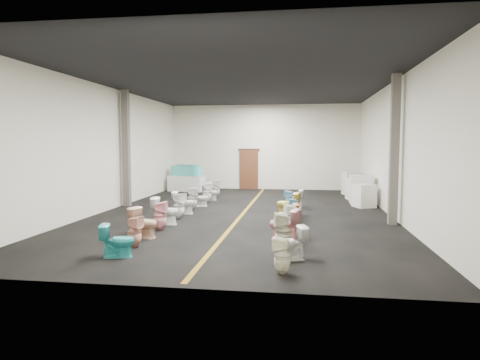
% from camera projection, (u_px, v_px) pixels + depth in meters
% --- Properties ---
extents(floor, '(16.00, 16.00, 0.00)m').
position_uv_depth(floor, '(244.00, 213.00, 15.12)').
color(floor, black).
rests_on(floor, ground).
extents(ceiling, '(16.00, 16.00, 0.00)m').
position_uv_depth(ceiling, '(244.00, 84.00, 14.74)').
color(ceiling, black).
rests_on(ceiling, ground).
extents(wall_back, '(10.00, 0.00, 10.00)m').
position_uv_depth(wall_back, '(264.00, 147.00, 22.82)').
color(wall_back, beige).
rests_on(wall_back, ground).
extents(wall_front, '(10.00, 0.00, 10.00)m').
position_uv_depth(wall_front, '(179.00, 155.00, 7.04)').
color(wall_front, beige).
rests_on(wall_front, ground).
extents(wall_left, '(0.00, 16.00, 16.00)m').
position_uv_depth(wall_left, '(109.00, 149.00, 15.64)').
color(wall_left, beige).
rests_on(wall_left, ground).
extents(wall_right, '(0.00, 16.00, 16.00)m').
position_uv_depth(wall_right, '(393.00, 149.00, 14.21)').
color(wall_right, beige).
rests_on(wall_right, ground).
extents(aisle_stripe, '(0.12, 15.60, 0.01)m').
position_uv_depth(aisle_stripe, '(244.00, 213.00, 15.12)').
color(aisle_stripe, '#856113').
rests_on(aisle_stripe, floor).
extents(back_door, '(1.00, 0.10, 2.10)m').
position_uv_depth(back_door, '(249.00, 169.00, 22.97)').
color(back_door, '#562D19').
rests_on(back_door, floor).
extents(door_frame, '(1.15, 0.08, 0.10)m').
position_uv_depth(door_frame, '(249.00, 150.00, 22.89)').
color(door_frame, '#331C11').
rests_on(door_frame, back_door).
extents(column_left, '(0.25, 0.25, 4.50)m').
position_uv_depth(column_left, '(126.00, 148.00, 16.59)').
color(column_left, '#59544C').
rests_on(column_left, floor).
extents(column_right, '(0.25, 0.25, 4.50)m').
position_uv_depth(column_right, '(394.00, 150.00, 12.77)').
color(column_right, '#59544C').
rests_on(column_right, floor).
extents(display_table, '(1.88, 1.11, 0.79)m').
position_uv_depth(display_table, '(187.00, 183.00, 22.03)').
color(display_table, white).
rests_on(display_table, floor).
extents(bathtub, '(1.78, 1.08, 0.55)m').
position_uv_depth(bathtub, '(187.00, 170.00, 21.97)').
color(bathtub, '#45C7BD').
rests_on(bathtub, display_table).
extents(appliance_crate_a, '(0.91, 0.91, 0.89)m').
position_uv_depth(appliance_crate_a, '(364.00, 196.00, 16.39)').
color(appliance_crate_a, silver).
rests_on(appliance_crate_a, floor).
extents(appliance_crate_b, '(0.86, 0.86, 1.16)m').
position_uv_depth(appliance_crate_b, '(361.00, 190.00, 17.33)').
color(appliance_crate_b, silver).
rests_on(appliance_crate_b, floor).
extents(appliance_crate_c, '(0.92, 0.92, 0.93)m').
position_uv_depth(appliance_crate_c, '(357.00, 189.00, 18.61)').
color(appliance_crate_c, silver).
rests_on(appliance_crate_c, floor).
extents(appliance_crate_d, '(0.93, 0.93, 1.09)m').
position_uv_depth(appliance_crate_d, '(352.00, 183.00, 20.42)').
color(appliance_crate_d, beige).
rests_on(appliance_crate_d, floor).
extents(toilet_left_0, '(0.78, 0.55, 0.72)m').
position_uv_depth(toilet_left_0, '(118.00, 241.00, 9.17)').
color(toilet_left_0, teal).
rests_on(toilet_left_0, floor).
extents(toilet_left_1, '(0.39, 0.39, 0.74)m').
position_uv_depth(toilet_left_1, '(134.00, 232.00, 10.05)').
color(toilet_left_1, '#E2A18D').
rests_on(toilet_left_1, floor).
extents(toilet_left_2, '(0.86, 0.65, 0.78)m').
position_uv_depth(toilet_left_2, '(144.00, 223.00, 11.09)').
color(toilet_left_2, '#DAA484').
rests_on(toilet_left_2, floor).
extents(toilet_left_3, '(0.41, 0.40, 0.83)m').
position_uv_depth(toilet_left_3, '(160.00, 216.00, 12.02)').
color(toilet_left_3, pink).
rests_on(toilet_left_3, floor).
extents(toilet_left_4, '(0.82, 0.48, 0.82)m').
position_uv_depth(toilet_left_4, '(165.00, 211.00, 12.90)').
color(toilet_left_4, white).
rests_on(toilet_left_4, floor).
extents(toilet_left_5, '(0.51, 0.51, 0.84)m').
position_uv_depth(toilet_left_5, '(179.00, 206.00, 13.89)').
color(toilet_left_5, white).
rests_on(toilet_left_5, floor).
extents(toilet_left_6, '(0.82, 0.54, 0.79)m').
position_uv_depth(toilet_left_6, '(183.00, 203.00, 14.84)').
color(toilet_left_6, white).
rests_on(toilet_left_6, floor).
extents(toilet_left_7, '(0.45, 0.44, 0.85)m').
position_uv_depth(toilet_left_7, '(192.00, 198.00, 15.78)').
color(toilet_left_7, silver).
rests_on(toilet_left_7, floor).
extents(toilet_left_8, '(0.72, 0.50, 0.67)m').
position_uv_depth(toilet_left_8, '(200.00, 198.00, 16.60)').
color(toilet_left_8, white).
rests_on(toilet_left_8, floor).
extents(toilet_left_9, '(0.50, 0.49, 0.86)m').
position_uv_depth(toilet_left_9, '(207.00, 192.00, 17.65)').
color(toilet_left_9, white).
rests_on(toilet_left_9, floor).
extents(toilet_left_10, '(0.74, 0.56, 0.67)m').
position_uv_depth(toilet_left_10, '(211.00, 192.00, 18.50)').
color(toilet_left_10, silver).
rests_on(toilet_left_10, floor).
extents(toilet_left_11, '(0.41, 0.41, 0.80)m').
position_uv_depth(toilet_left_11, '(216.00, 188.00, 19.53)').
color(toilet_left_11, white).
rests_on(toilet_left_11, floor).
extents(toilet_right_0, '(0.38, 0.38, 0.70)m').
position_uv_depth(toilet_right_0, '(282.00, 255.00, 7.99)').
color(toilet_right_0, beige).
rests_on(toilet_right_0, floor).
extents(toilet_right_1, '(0.80, 0.60, 0.72)m').
position_uv_depth(toilet_right_1, '(290.00, 243.00, 8.93)').
color(toilet_right_1, silver).
rests_on(toilet_right_1, floor).
extents(toilet_right_2, '(0.46, 0.45, 0.85)m').
position_uv_depth(toilet_right_2, '(283.00, 231.00, 9.88)').
color(toilet_right_2, beige).
rests_on(toilet_right_2, floor).
extents(toilet_right_3, '(0.88, 0.65, 0.80)m').
position_uv_depth(toilet_right_3, '(284.00, 224.00, 10.82)').
color(toilet_right_3, pink).
rests_on(toilet_right_3, floor).
extents(toilet_right_4, '(0.45, 0.44, 0.78)m').
position_uv_depth(toilet_right_4, '(291.00, 218.00, 11.78)').
color(toilet_right_4, white).
rests_on(toilet_right_4, floor).
extents(toilet_right_5, '(0.71, 0.46, 0.68)m').
position_uv_depth(toilet_right_5, '(287.00, 215.00, 12.63)').
color(toilet_right_5, orange).
rests_on(toilet_right_5, floor).
extents(toilet_right_6, '(0.36, 0.36, 0.70)m').
position_uv_depth(toilet_right_6, '(294.00, 209.00, 13.64)').
color(toilet_right_6, '#6BABCC').
rests_on(toilet_right_6, floor).
extents(toilet_right_7, '(0.85, 0.59, 0.79)m').
position_uv_depth(toilet_right_7, '(288.00, 204.00, 14.54)').
color(toilet_right_7, gold).
rests_on(toilet_right_7, floor).
extents(toilet_right_8, '(0.42, 0.41, 0.75)m').
position_uv_depth(toilet_right_8, '(290.00, 200.00, 15.55)').
color(toilet_right_8, '#6DA8D5').
rests_on(toilet_right_8, floor).
extents(toilet_right_9, '(0.72, 0.47, 0.69)m').
position_uv_depth(toilet_right_9, '(294.00, 198.00, 16.37)').
color(toilet_right_9, white).
rests_on(toilet_right_9, floor).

